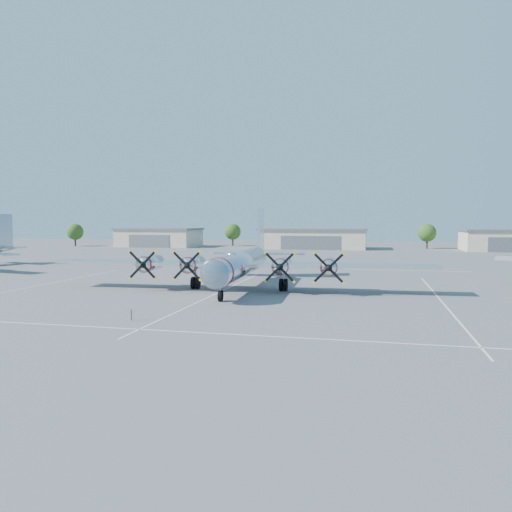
% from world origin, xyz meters
% --- Properties ---
extents(ground, '(260.00, 260.00, 0.00)m').
position_xyz_m(ground, '(0.00, 0.00, 0.00)').
color(ground, '#525255').
rests_on(ground, ground).
extents(parking_lines, '(60.00, 50.08, 0.01)m').
position_xyz_m(parking_lines, '(0.00, -1.75, 0.01)').
color(parking_lines, silver).
rests_on(parking_lines, ground).
extents(hangar_west, '(22.60, 14.60, 5.40)m').
position_xyz_m(hangar_west, '(-45.00, 81.96, 2.71)').
color(hangar_west, '#B4A88F').
rests_on(hangar_west, ground).
extents(hangar_center, '(28.60, 14.60, 5.40)m').
position_xyz_m(hangar_center, '(0.00, 81.96, 2.71)').
color(hangar_center, '#B4A88F').
rests_on(hangar_center, ground).
extents(hangar_east, '(20.60, 14.60, 5.40)m').
position_xyz_m(hangar_east, '(48.00, 81.96, 2.71)').
color(hangar_east, '#B4A88F').
rests_on(hangar_east, ground).
extents(tree_far_west, '(4.80, 4.80, 6.64)m').
position_xyz_m(tree_far_west, '(-70.00, 78.00, 4.22)').
color(tree_far_west, '#382619').
rests_on(tree_far_west, ground).
extents(tree_west, '(4.80, 4.80, 6.64)m').
position_xyz_m(tree_west, '(-25.00, 90.00, 4.22)').
color(tree_west, '#382619').
rests_on(tree_west, ground).
extents(tree_east, '(4.80, 4.80, 6.64)m').
position_xyz_m(tree_east, '(30.00, 88.00, 4.22)').
color(tree_east, '#382619').
rests_on(tree_east, ground).
extents(main_bomber_b29, '(42.91, 30.42, 9.20)m').
position_xyz_m(main_bomber_b29, '(1.42, 0.55, 0.00)').
color(main_bomber_b29, silver).
rests_on(main_bomber_b29, ground).
extents(info_placard, '(0.56, 0.22, 1.09)m').
position_xyz_m(info_placard, '(-2.02, -19.25, 0.77)').
color(info_placard, black).
rests_on(info_placard, ground).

